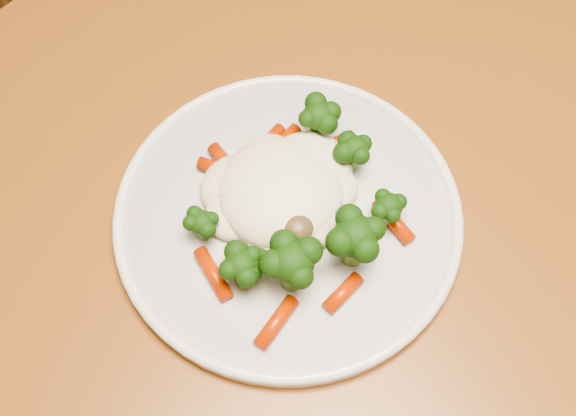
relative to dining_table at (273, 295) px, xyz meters
The scene contains 3 objects.
dining_table is the anchor object (origin of this frame).
plate 0.11m from the dining_table, 34.74° to the left, with size 0.29×0.29×0.01m, color white.
meal 0.14m from the dining_table, 23.43° to the left, with size 0.18×0.19×0.05m.
Camera 1 is at (-0.25, -0.33, 1.29)m, focal length 45.00 mm.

